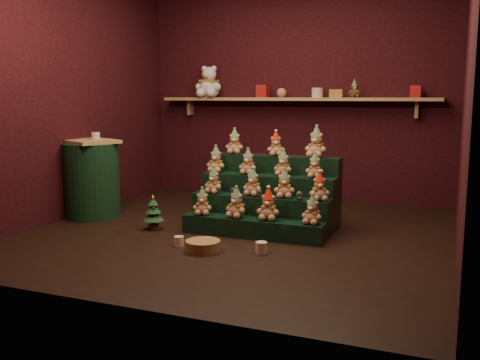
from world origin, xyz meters
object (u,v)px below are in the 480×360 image
at_px(snow_globe_b, 259,193).
at_px(mug_right, 261,248).
at_px(snow_globe_c, 300,196).
at_px(white_bear, 209,78).
at_px(side_table, 92,179).
at_px(mini_christmas_tree, 153,213).
at_px(snow_globe_a, 233,191).
at_px(wicker_basket, 203,246).
at_px(brown_bear, 354,89).
at_px(mug_left, 179,241).
at_px(riser_tier_front, 252,228).

height_order(snow_globe_b, mug_right, snow_globe_b).
distance_m(snow_globe_c, white_bear, 2.75).
bearing_deg(side_table, mini_christmas_tree, 9.78).
bearing_deg(white_bear, snow_globe_a, -56.49).
bearing_deg(wicker_basket, mini_christmas_tree, 147.41).
xyz_separation_m(white_bear, brown_bear, (1.93, 0.00, -0.16)).
xyz_separation_m(mug_right, white_bear, (-1.61, 2.40, 1.53)).
relative_size(snow_globe_a, mug_left, 0.90).
bearing_deg(brown_bear, mug_left, -140.58).
bearing_deg(riser_tier_front, wicker_basket, -111.11).
bearing_deg(mini_christmas_tree, snow_globe_b, 13.65).
height_order(mini_christmas_tree, white_bear, white_bear).
height_order(snow_globe_a, wicker_basket, snow_globe_a).
bearing_deg(mini_christmas_tree, mug_left, -39.98).
distance_m(riser_tier_front, snow_globe_b, 0.35).
distance_m(side_table, mug_left, 1.66).
distance_m(snow_globe_b, white_bear, 2.52).
xyz_separation_m(snow_globe_c, brown_bear, (0.17, 1.76, 1.02)).
bearing_deg(mini_christmas_tree, side_table, 164.99).
distance_m(snow_globe_b, snow_globe_c, 0.41).
bearing_deg(snow_globe_b, wicker_basket, -107.67).
distance_m(snow_globe_a, snow_globe_c, 0.68).
relative_size(side_table, white_bear, 1.65).
bearing_deg(wicker_basket, side_table, 156.25).
relative_size(riser_tier_front, white_bear, 2.67).
distance_m(snow_globe_c, mini_christmas_tree, 1.49).
relative_size(snow_globe_c, mini_christmas_tree, 0.25).
xyz_separation_m(wicker_basket, brown_bear, (0.82, 2.53, 1.37)).
bearing_deg(snow_globe_a, mug_left, -109.21).
bearing_deg(wicker_basket, white_bear, 113.70).
bearing_deg(riser_tier_front, white_bear, 124.97).
xyz_separation_m(riser_tier_front, white_bear, (-1.34, 1.92, 1.49)).
bearing_deg(snow_globe_b, mug_right, -68.59).
bearing_deg(snow_globe_b, side_table, -179.85).
distance_m(riser_tier_front, mug_right, 0.55).
distance_m(snow_globe_b, wicker_basket, 0.88).
height_order(side_table, mug_left, side_table).
relative_size(snow_globe_c, brown_bear, 0.43).
height_order(mug_left, wicker_basket, wicker_basket).
bearing_deg(brown_bear, mug_right, -124.32).
xyz_separation_m(snow_globe_a, snow_globe_c, (0.68, 0.00, 0.00)).
xyz_separation_m(snow_globe_b, brown_bear, (0.58, 1.76, 1.02)).
xyz_separation_m(snow_globe_b, mug_left, (-0.52, -0.70, -0.36)).
bearing_deg(white_bear, brown_bear, 2.01).
xyz_separation_m(riser_tier_front, side_table, (-1.97, 0.15, 0.34)).
bearing_deg(brown_bear, white_bear, 153.46).
height_order(side_table, mug_right, side_table).
height_order(snow_globe_c, mug_right, snow_globe_c).
xyz_separation_m(riser_tier_front, brown_bear, (0.59, 1.92, 1.33)).
bearing_deg(brown_bear, snow_globe_b, -134.74).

